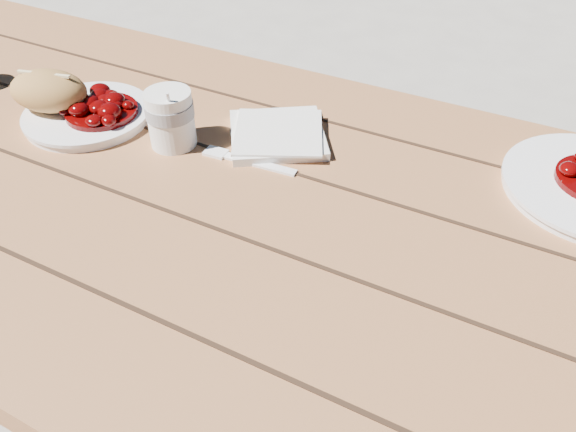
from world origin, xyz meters
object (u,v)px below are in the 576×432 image
at_px(picnic_table, 277,284).
at_px(bread_roll, 49,91).
at_px(coffee_cup, 171,119).
at_px(main_plate, 88,115).

height_order(picnic_table, bread_roll, bread_roll).
bearing_deg(bread_roll, coffee_cup, 6.72).
bearing_deg(picnic_table, main_plate, 171.82).
xyz_separation_m(bread_roll, coffee_cup, (0.23, 0.03, -0.00)).
relative_size(main_plate, bread_roll, 1.57).
relative_size(main_plate, coffee_cup, 2.29).
relative_size(picnic_table, bread_roll, 14.99).
relative_size(bread_roll, coffee_cup, 1.46).
height_order(main_plate, coffee_cup, coffee_cup).
bearing_deg(picnic_table, coffee_cup, 163.84).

